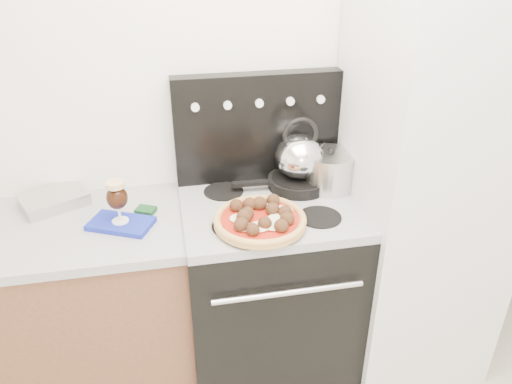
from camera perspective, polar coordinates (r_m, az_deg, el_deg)
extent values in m
cube|color=white|center=(2.31, -2.11, 9.59)|extent=(3.50, 0.01, 2.50)
cube|color=brown|center=(2.52, -24.81, -13.15)|extent=(1.45, 0.60, 0.86)
cube|color=#AFAEB1|center=(2.27, -27.09, -4.50)|extent=(1.48, 0.63, 0.04)
cube|color=black|center=(2.44, 1.41, -11.22)|extent=(0.76, 0.65, 0.88)
cube|color=#ADADB2|center=(2.17, 1.55, -1.85)|extent=(0.76, 0.65, 0.04)
cube|color=black|center=(2.30, 0.14, 7.39)|extent=(0.76, 0.08, 0.50)
cube|color=silver|center=(2.37, 18.48, 0.65)|extent=(0.64, 0.68, 1.90)
cube|color=silver|center=(2.36, -22.09, -0.81)|extent=(0.32, 0.29, 0.05)
cube|color=#1929AE|center=(2.12, -15.18, -3.51)|extent=(0.29, 0.24, 0.02)
cylinder|color=black|center=(2.01, 0.46, -3.79)|extent=(0.42, 0.42, 0.01)
cylinder|color=black|center=(2.30, 4.86, 1.15)|extent=(0.28, 0.28, 0.05)
cylinder|color=silver|center=(2.28, 8.39, 2.30)|extent=(0.28, 0.28, 0.16)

